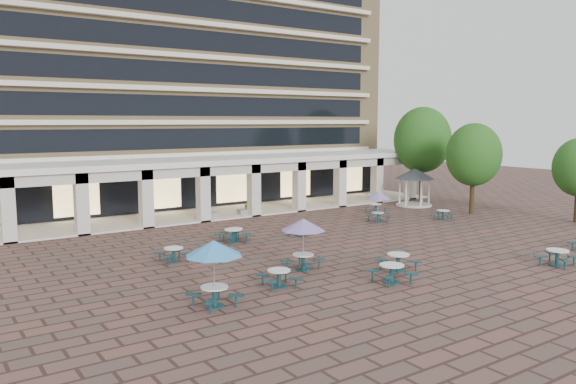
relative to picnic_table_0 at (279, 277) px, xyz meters
name	(u,v)px	position (x,y,z in m)	size (l,w,h in m)	color
ground	(335,250)	(6.44, 4.06, -0.46)	(120.00, 120.00, 0.00)	brown
apartment_building	(159,61)	(6.44, 29.52, 12.14)	(40.00, 15.50, 25.20)	tan
retail_arcade	(214,176)	(6.44, 18.85, 2.54)	(42.00, 6.60, 4.40)	white
picnic_table_0	(279,277)	(0.00, 0.00, 0.00)	(1.93, 1.93, 0.76)	#163E44
picnic_table_1	(392,272)	(4.52, -2.30, 0.04)	(2.00, 2.00, 0.83)	#163E44
picnic_table_2	(557,256)	(13.50, -4.82, 0.03)	(2.00, 2.00, 0.81)	#163E44
picnic_table_4	(214,251)	(-3.52, -0.79, 1.76)	(2.26, 2.26, 2.61)	#163E44
picnic_table_5	(398,260)	(6.30, -0.95, 0.03)	(1.85, 1.85, 0.81)	#163E44
picnic_table_6	(303,227)	(2.54, 1.71, 1.67)	(2.17, 2.17, 2.50)	#163E44
picnic_table_7	(443,214)	(19.29, 7.34, -0.05)	(1.86, 1.86, 0.68)	#163E44
picnic_table_8	(235,233)	(3.15, 9.65, -0.03)	(1.59, 1.59, 0.71)	#163E44
picnic_table_9	(233,234)	(2.76, 9.18, 0.01)	(1.83, 1.83, 0.79)	#163E44
picnic_table_10	(300,229)	(7.19, 8.53, -0.05)	(1.83, 1.83, 0.68)	#163E44
picnic_table_11	(378,196)	(14.66, 9.32, 1.38)	(1.88, 1.88, 2.17)	#163E44
picnic_table_12	(174,253)	(-2.05, 6.73, -0.01)	(1.67, 1.67, 0.74)	#163E44
picnic_table_13	(375,207)	(17.22, 12.33, -0.03)	(1.68, 1.68, 0.72)	#163E44
gazebo	(415,178)	(22.57, 13.26, 1.93)	(3.40, 3.40, 3.16)	beige
tree_east_a	(474,155)	(23.16, 7.82, 4.15)	(4.23, 4.23, 7.05)	#3C2C18
tree_east_c	(423,140)	(24.94, 14.67, 5.06)	(5.07, 5.07, 8.44)	#3C2C18
planter_left	(208,214)	(4.91, 16.96, -0.02)	(1.50, 0.60, 1.17)	gray
planter_right	(248,209)	(8.28, 16.96, 0.00)	(1.50, 0.61, 1.20)	gray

